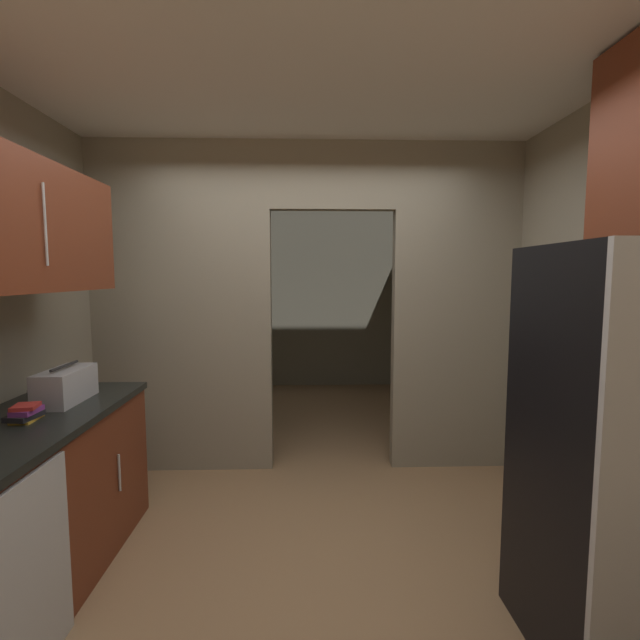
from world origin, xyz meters
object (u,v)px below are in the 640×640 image
Objects in this scene: boombox at (65,386)px; book_stack at (25,413)px; refrigerator at (632,456)px; dishwasher at (30,580)px.

boombox is 0.35m from book_stack.
refrigerator is 2.85m from boombox.
dishwasher is 4.73× the size of book_stack.
refrigerator is 2.09× the size of dishwasher.
refrigerator is 2.49m from dishwasher.
refrigerator reaches higher than dishwasher.
boombox is (-2.73, 0.82, 0.12)m from refrigerator.
boombox reaches higher than book_stack.
refrigerator is 2.79m from book_stack.
refrigerator is 4.27× the size of boombox.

